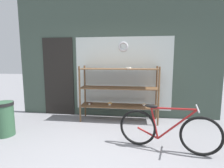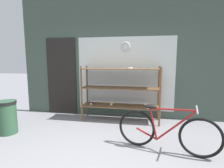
# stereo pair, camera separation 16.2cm
# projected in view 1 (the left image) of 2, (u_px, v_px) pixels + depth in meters

# --- Properties ---
(ground_plane) EXTENTS (30.00, 30.00, 0.00)m
(ground_plane) POSITION_uv_depth(u_px,v_px,m) (97.00, 167.00, 2.50)
(ground_plane) COLOR gray
(storefront_facade) EXTENTS (5.33, 0.13, 3.48)m
(storefront_facade) POSITION_uv_depth(u_px,v_px,m) (114.00, 53.00, 4.57)
(storefront_facade) COLOR #3D4C42
(storefront_facade) RESTS_ON ground_plane
(display_case) EXTENTS (1.90, 0.48, 1.37)m
(display_case) POSITION_uv_depth(u_px,v_px,m) (119.00, 89.00, 4.30)
(display_case) COLOR brown
(display_case) RESTS_ON ground_plane
(bicycle) EXTENTS (1.63, 0.53, 0.78)m
(bicycle) POSITION_uv_depth(u_px,v_px,m) (167.00, 130.00, 2.92)
(bicycle) COLOR black
(bicycle) RESTS_ON ground_plane
(trash_bin) EXTENTS (0.39, 0.39, 0.69)m
(trash_bin) POSITION_uv_depth(u_px,v_px,m) (4.00, 118.00, 3.49)
(trash_bin) COLOR #2D5138
(trash_bin) RESTS_ON ground_plane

